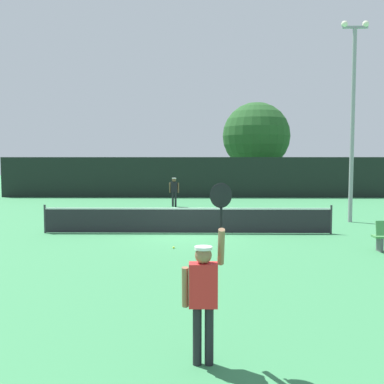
% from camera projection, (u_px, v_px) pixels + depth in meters
% --- Properties ---
extents(ground_plane, '(120.00, 120.00, 0.00)m').
position_uv_depth(ground_plane, '(187.00, 233.00, 16.60)').
color(ground_plane, '#387F4C').
extents(tennis_net, '(10.77, 0.08, 1.07)m').
position_uv_depth(tennis_net, '(187.00, 220.00, 16.56)').
color(tennis_net, '#232328').
rests_on(tennis_net, ground).
extents(perimeter_fence, '(28.01, 0.12, 2.93)m').
position_uv_depth(perimeter_fence, '(193.00, 177.00, 32.26)').
color(perimeter_fence, black).
rests_on(perimeter_fence, ground).
extents(player_serving, '(0.68, 0.39, 2.45)m').
position_uv_depth(player_serving, '(204.00, 287.00, 5.92)').
color(player_serving, red).
rests_on(player_serving, ground).
extents(player_receiving, '(0.57, 0.25, 1.69)m').
position_uv_depth(player_receiving, '(174.00, 189.00, 25.93)').
color(player_receiving, black).
rests_on(player_receiving, ground).
extents(tennis_ball, '(0.07, 0.07, 0.07)m').
position_uv_depth(tennis_ball, '(174.00, 248.00, 13.76)').
color(tennis_ball, '#CCE033').
rests_on(tennis_ball, ground).
extents(light_pole, '(1.18, 0.28, 8.69)m').
position_uv_depth(light_pole, '(353.00, 110.00, 19.28)').
color(light_pole, gray).
rests_on(light_pole, ground).
extents(large_tree, '(5.63, 5.63, 7.53)m').
position_uv_depth(large_tree, '(256.00, 136.00, 37.26)').
color(large_tree, brown).
rests_on(large_tree, ground).
extents(parked_car_near, '(2.27, 4.35, 1.69)m').
position_uv_depth(parked_car_near, '(106.00, 182.00, 39.87)').
color(parked_car_near, black).
rests_on(parked_car_near, ground).
extents(parked_car_mid, '(2.21, 4.33, 1.69)m').
position_uv_depth(parked_car_mid, '(222.00, 182.00, 38.28)').
color(parked_car_mid, white).
rests_on(parked_car_mid, ground).
extents(parked_car_far, '(1.92, 4.20, 1.69)m').
position_uv_depth(parked_car_far, '(271.00, 181.00, 40.88)').
color(parked_car_far, red).
rests_on(parked_car_far, ground).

